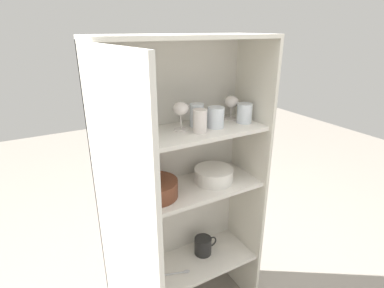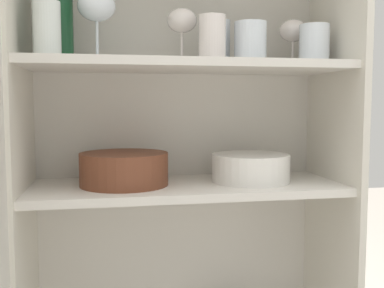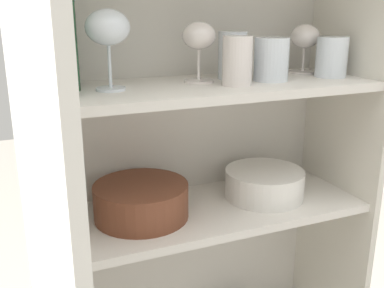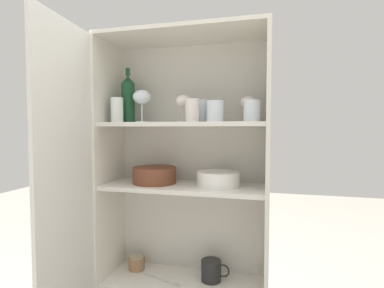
{
  "view_description": "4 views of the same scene",
  "coord_description": "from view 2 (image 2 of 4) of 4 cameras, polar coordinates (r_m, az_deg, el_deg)",
  "views": [
    {
      "loc": [
        -0.61,
        -1.01,
        1.58
      ],
      "look_at": [
        0.05,
        0.16,
        1.06
      ],
      "focal_mm": 28.0,
      "sensor_mm": 36.0,
      "label": 1
    },
    {
      "loc": [
        -0.19,
        -0.96,
        1.03
      ],
      "look_at": [
        0.02,
        0.17,
        0.93
      ],
      "focal_mm": 42.0,
      "sensor_mm": 36.0,
      "label": 2
    },
    {
      "loc": [
        -0.41,
        -0.77,
        1.3
      ],
      "look_at": [
        -0.01,
        0.19,
        0.98
      ],
      "focal_mm": 42.0,
      "sensor_mm": 36.0,
      "label": 3
    },
    {
      "loc": [
        0.4,
        -1.25,
        1.11
      ],
      "look_at": [
        0.03,
        0.17,
        1.03
      ],
      "focal_mm": 28.0,
      "sensor_mm": 36.0,
      "label": 4
    }
  ],
  "objects": [
    {
      "name": "wine_glass_1",
      "position": [
        1.16,
        -1.28,
        15.02
      ],
      "size": [
        0.07,
        0.07,
        0.13
      ],
      "color": "silver",
      "rests_on": "shelf_board_upper"
    },
    {
      "name": "cupboard_side_right",
      "position": [
        1.28,
        17.25,
        -7.04
      ],
      "size": [
        0.02,
        0.32,
        1.54
      ],
      "primitive_type": "cube",
      "color": "silver",
      "rests_on": "ground_plane"
    },
    {
      "name": "tumbler_glass_3",
      "position": [
        1.07,
        -17.95,
        13.67
      ],
      "size": [
        0.06,
        0.06,
        0.12
      ],
      "color": "white",
      "rests_on": "shelf_board_upper"
    },
    {
      "name": "wine_glass_0",
      "position": [
        1.12,
        -12.02,
        16.51
      ],
      "size": [
        0.09,
        0.09,
        0.16
      ],
      "color": "white",
      "rests_on": "shelf_board_upper"
    },
    {
      "name": "wine_glass_2",
      "position": [
        1.27,
        12.72,
        13.5
      ],
      "size": [
        0.07,
        0.07,
        0.12
      ],
      "color": "silver",
      "rests_on": "shelf_board_upper"
    },
    {
      "name": "cupboard_back_panel",
      "position": [
        1.3,
        -1.78,
        -6.64
      ],
      "size": [
        0.81,
        0.02,
        1.54
      ],
      "primitive_type": "cube",
      "color": "silver",
      "rests_on": "ground_plane"
    },
    {
      "name": "tumbler_glass_0",
      "position": [
        1.2,
        15.25,
        12.14
      ],
      "size": [
        0.08,
        0.08,
        0.1
      ],
      "color": "white",
      "rests_on": "shelf_board_upper"
    },
    {
      "name": "wine_bottle",
      "position": [
        1.16,
        -16.62,
        16.07
      ],
      "size": [
        0.07,
        0.07,
        0.28
      ],
      "color": "#194728",
      "rests_on": "shelf_board_upper"
    },
    {
      "name": "tumbler_glass_2",
      "position": [
        1.15,
        7.41,
        12.68
      ],
      "size": [
        0.08,
        0.08,
        0.1
      ],
      "color": "white",
      "rests_on": "shelf_board_upper"
    },
    {
      "name": "shelf_board_upper",
      "position": [
        1.12,
        -0.66,
        9.86
      ],
      "size": [
        0.77,
        0.28,
        0.02
      ],
      "primitive_type": "cube",
      "color": "silver"
    },
    {
      "name": "tumbler_glass_1",
      "position": [
        1.19,
        3.21,
        12.76
      ],
      "size": [
        0.07,
        0.07,
        0.11
      ],
      "color": "white",
      "rests_on": "shelf_board_upper"
    },
    {
      "name": "tumbler_glass_4",
      "position": [
        1.1,
        2.58,
        13.29
      ],
      "size": [
        0.07,
        0.07,
        0.11
      ],
      "color": "silver",
      "rests_on": "shelf_board_upper"
    },
    {
      "name": "plate_stack_white",
      "position": [
        1.18,
        7.46,
        -3.01
      ],
      "size": [
        0.2,
        0.2,
        0.07
      ],
      "color": "white",
      "rests_on": "shelf_board_middle"
    },
    {
      "name": "cupboard_side_left",
      "position": [
        1.15,
        -20.61,
        -8.44
      ],
      "size": [
        0.02,
        0.32,
        1.54
      ],
      "primitive_type": "cube",
      "color": "silver",
      "rests_on": "ground_plane"
    },
    {
      "name": "shelf_board_middle",
      "position": [
        1.14,
        -0.65,
        -5.57
      ],
      "size": [
        0.77,
        0.28,
        0.02
      ],
      "primitive_type": "cube",
      "color": "silver"
    },
    {
      "name": "mixing_bowl_large",
      "position": [
        1.13,
        -8.62,
        -2.99
      ],
      "size": [
        0.22,
        0.22,
        0.08
      ],
      "color": "brown",
      "rests_on": "shelf_board_middle"
    }
  ]
}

